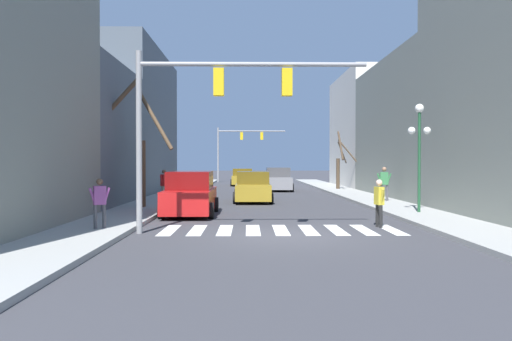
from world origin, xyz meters
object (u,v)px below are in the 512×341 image
at_px(traffic_signal_far, 238,142).
at_px(car_parked_left_far, 278,180).
at_px(car_parked_right_far, 243,178).
at_px(car_driving_away_lane, 190,195).
at_px(street_lamp_right_corner, 419,136).
at_px(street_tree_left_near, 340,164).
at_px(traffic_signal_near, 209,100).
at_px(pedestrian_on_left_sidewalk, 164,182).
at_px(pedestrian_on_right_sidewalk, 384,181).
at_px(street_tree_left_far, 137,149).
at_px(pedestrian_crossing_street, 100,199).
at_px(pedestrian_near_right_corner, 379,199).
at_px(car_at_intersection, 253,188).

height_order(traffic_signal_far, car_parked_left_far, traffic_signal_far).
relative_size(traffic_signal_far, car_parked_left_far, 1.64).
distance_m(car_parked_right_far, car_driving_away_lane, 26.62).
height_order(street_lamp_right_corner, street_tree_left_near, street_tree_left_near).
relative_size(traffic_signal_near, pedestrian_on_left_sidewalk, 4.28).
distance_m(car_driving_away_lane, car_parked_left_far, 18.41).
height_order(traffic_signal_far, car_driving_away_lane, traffic_signal_far).
height_order(traffic_signal_near, car_parked_right_far, traffic_signal_near).
height_order(car_parked_right_far, pedestrian_on_right_sidewalk, pedestrian_on_right_sidewalk).
xyz_separation_m(traffic_signal_near, pedestrian_on_right_sidewalk, (8.43, 10.94, -2.88)).
bearing_deg(pedestrian_on_right_sidewalk, car_parked_left_far, -59.11).
distance_m(pedestrian_on_right_sidewalk, street_tree_left_far, 12.86).
bearing_deg(pedestrian_on_right_sidewalk, pedestrian_crossing_street, 51.56).
xyz_separation_m(pedestrian_on_left_sidewalk, street_tree_left_far, (-0.61, -3.73, 1.69)).
bearing_deg(traffic_signal_near, pedestrian_crossing_street, 178.04).
xyz_separation_m(traffic_signal_far, street_lamp_right_corner, (8.11, -35.53, -1.19)).
bearing_deg(traffic_signal_far, car_parked_left_far, -78.87).
relative_size(car_parked_left_far, pedestrian_on_left_sidewalk, 2.81).
height_order(street_lamp_right_corner, street_tree_left_far, street_tree_left_far).
height_order(traffic_signal_far, car_parked_right_far, traffic_signal_far).
height_order(car_driving_away_lane, street_tree_left_far, street_tree_left_far).
xyz_separation_m(street_lamp_right_corner, car_parked_right_far, (-7.54, 26.97, -2.53)).
xyz_separation_m(pedestrian_on_left_sidewalk, street_tree_left_near, (11.58, 11.63, 0.93)).
bearing_deg(pedestrian_near_right_corner, pedestrian_crossing_street, -92.79).
distance_m(street_lamp_right_corner, pedestrian_crossing_street, 12.80).
relative_size(traffic_signal_far, car_parked_right_far, 1.62).
height_order(car_parked_left_far, pedestrian_near_right_corner, car_parked_left_far).
distance_m(car_parked_right_far, pedestrian_on_right_sidewalk, 22.40).
distance_m(street_lamp_right_corner, car_driving_away_lane, 9.75).
height_order(car_parked_left_far, pedestrian_on_left_sidewalk, pedestrian_on_left_sidewalk).
distance_m(car_at_intersection, pedestrian_crossing_street, 13.16).
bearing_deg(street_lamp_right_corner, street_tree_left_near, 89.81).
relative_size(traffic_signal_near, car_at_intersection, 1.52).
relative_size(car_driving_away_lane, pedestrian_on_right_sidewalk, 2.56).
bearing_deg(car_at_intersection, street_tree_left_near, 147.40).
xyz_separation_m(traffic_signal_far, pedestrian_near_right_corner, (5.50, -39.17, -3.52)).
distance_m(car_parked_right_far, street_tree_left_far, 24.83).
bearing_deg(car_parked_left_far, pedestrian_crossing_street, 163.31).
relative_size(pedestrian_crossing_street, pedestrian_near_right_corner, 0.96).
height_order(car_parked_right_far, street_tree_left_far, street_tree_left_far).
relative_size(car_driving_away_lane, pedestrian_near_right_corner, 2.86).
distance_m(car_parked_right_far, street_tree_left_near, 11.82).
bearing_deg(pedestrian_on_right_sidewalk, pedestrian_on_left_sidewalk, 6.98).
bearing_deg(car_parked_left_far, traffic_signal_near, 171.35).
height_order(traffic_signal_far, street_tree_left_near, traffic_signal_far).
relative_size(traffic_signal_near, pedestrian_near_right_corner, 4.39).
bearing_deg(pedestrian_near_right_corner, street_tree_left_far, -134.02).
bearing_deg(car_parked_left_far, pedestrian_on_right_sidewalk, -158.19).
distance_m(traffic_signal_far, pedestrian_crossing_street, 40.69).
xyz_separation_m(car_parked_left_far, pedestrian_near_right_corner, (2.09, -21.86, 0.12)).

